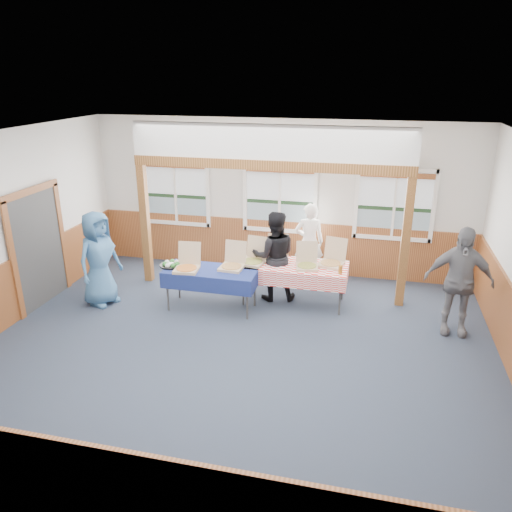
{
  "coord_description": "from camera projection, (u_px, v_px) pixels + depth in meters",
  "views": [
    {
      "loc": [
        1.85,
        -6.46,
        4.09
      ],
      "look_at": [
        0.08,
        1.0,
        1.22
      ],
      "focal_mm": 35.0,
      "sensor_mm": 36.0,
      "label": 1
    }
  ],
  "objects": [
    {
      "name": "ceiling",
      "position": [
        233.0,
        141.0,
        6.6
      ],
      "size": [
        8.0,
        8.0,
        0.0
      ],
      "primitive_type": "plane",
      "rotation": [
        3.14,
        0.0,
        0.0
      ],
      "color": "white",
      "rests_on": "wall_back"
    },
    {
      "name": "pizza_box_d",
      "position": [
        277.0,
        256.0,
        9.32
      ],
      "size": [
        0.44,
        0.52,
        0.43
      ],
      "rotation": [
        0.0,
        0.0,
        0.1
      ],
      "color": "tan",
      "rests_on": "table_right"
    },
    {
      "name": "drink_glass",
      "position": [
        340.0,
        270.0,
        8.65
      ],
      "size": [
        0.07,
        0.07,
        0.15
      ],
      "primitive_type": "cylinder",
      "color": "#9E601A",
      "rests_on": "table_right"
    },
    {
      "name": "woman_black",
      "position": [
        274.0,
        256.0,
        9.23
      ],
      "size": [
        0.96,
        0.83,
        1.71
      ],
      "primitive_type": "imported",
      "rotation": [
        0.0,
        0.0,
        3.4
      ],
      "color": "black",
      "rests_on": "floor"
    },
    {
      "name": "window_right",
      "position": [
        395.0,
        201.0,
        9.79
      ],
      "size": [
        1.56,
        0.1,
        1.46
      ],
      "color": "white",
      "rests_on": "wall_back"
    },
    {
      "name": "wainscot_front",
      "position": [
        129.0,
        501.0,
        4.36
      ],
      "size": [
        7.98,
        0.05,
        1.1
      ],
      "primitive_type": "cube",
      "color": "brown",
      "rests_on": "floor"
    },
    {
      "name": "pizza_box_c",
      "position": [
        253.0,
        260.0,
        9.14
      ],
      "size": [
        0.48,
        0.56,
        0.45
      ],
      "rotation": [
        0.0,
        0.0,
        -0.15
      ],
      "color": "tan",
      "rests_on": "table_right"
    },
    {
      "name": "wainscot_left",
      "position": [
        8.0,
        294.0,
        8.39
      ],
      "size": [
        0.05,
        6.98,
        1.1
      ],
      "primitive_type": "cube",
      "color": "brown",
      "rests_on": "floor"
    },
    {
      "name": "pizza_box_a",
      "position": [
        187.0,
        266.0,
        8.83
      ],
      "size": [
        0.46,
        0.54,
        0.45
      ],
      "rotation": [
        0.0,
        0.0,
        0.1
      ],
      "color": "tan",
      "rests_on": "table_left"
    },
    {
      "name": "window_mid",
      "position": [
        280.0,
        194.0,
        10.28
      ],
      "size": [
        1.56,
        0.1,
        1.46
      ],
      "color": "white",
      "rests_on": "wall_back"
    },
    {
      "name": "cross_beam",
      "position": [
        268.0,
        165.0,
        8.95
      ],
      "size": [
        5.15,
        0.18,
        0.18
      ],
      "primitive_type": "cube",
      "color": "#5A3514",
      "rests_on": "post_left"
    },
    {
      "name": "table_left",
      "position": [
        211.0,
        273.0,
        8.88
      ],
      "size": [
        1.68,
        0.81,
        0.76
      ],
      "rotation": [
        0.0,
        0.0,
        -0.05
      ],
      "color": "#383838",
      "rests_on": "floor"
    },
    {
      "name": "window_left",
      "position": [
        175.0,
        189.0,
        10.78
      ],
      "size": [
        1.56,
        0.1,
        1.46
      ],
      "color": "white",
      "rests_on": "wall_back"
    },
    {
      "name": "post_left",
      "position": [
        145.0,
        224.0,
        9.94
      ],
      "size": [
        0.15,
        0.15,
        2.4
      ],
      "primitive_type": "cube",
      "color": "#5A3514",
      "rests_on": "floor"
    },
    {
      "name": "veggie_tray",
      "position": [
        171.0,
        264.0,
        9.01
      ],
      "size": [
        0.42,
        0.42,
        0.09
      ],
      "color": "black",
      "rests_on": "table_left"
    },
    {
      "name": "wall_back",
      "position": [
        280.0,
        198.0,
        10.35
      ],
      "size": [
        8.0,
        0.0,
        8.0
      ],
      "primitive_type": "plane",
      "rotation": [
        1.57,
        0.0,
        0.0
      ],
      "color": "silver",
      "rests_on": "floor"
    },
    {
      "name": "woman_white",
      "position": [
        309.0,
        242.0,
        10.11
      ],
      "size": [
        0.66,
        0.5,
        1.62
      ],
      "primitive_type": "imported",
      "rotation": [
        0.0,
        0.0,
        3.34
      ],
      "color": "white",
      "rests_on": "floor"
    },
    {
      "name": "cased_opening",
      "position": [
        38.0,
        249.0,
        9.03
      ],
      "size": [
        0.06,
        1.3,
        2.1
      ],
      "primitive_type": "cube",
      "color": "#383838",
      "rests_on": "wall_left"
    },
    {
      "name": "wall_front",
      "position": [
        116.0,
        403.0,
        3.97
      ],
      "size": [
        8.0,
        0.0,
        8.0
      ],
      "primitive_type": "plane",
      "rotation": [
        -1.57,
        0.0,
        0.0
      ],
      "color": "silver",
      "rests_on": "floor"
    },
    {
      "name": "post_right",
      "position": [
        405.0,
        243.0,
        8.86
      ],
      "size": [
        0.15,
        0.15,
        2.4
      ],
      "primitive_type": "cube",
      "color": "#5A3514",
      "rests_on": "floor"
    },
    {
      "name": "pizza_box_f",
      "position": [
        331.0,
        261.0,
        9.05
      ],
      "size": [
        0.53,
        0.59,
        0.46
      ],
      "rotation": [
        0.0,
        0.0,
        -0.24
      ],
      "color": "tan",
      "rests_on": "table_right"
    },
    {
      "name": "pizza_box_e",
      "position": [
        307.0,
        264.0,
        8.95
      ],
      "size": [
        0.46,
        0.53,
        0.42
      ],
      "rotation": [
        0.0,
        0.0,
        0.18
      ],
      "color": "tan",
      "rests_on": "table_right"
    },
    {
      "name": "person_grey",
      "position": [
        459.0,
        281.0,
        7.99
      ],
      "size": [
        1.08,
        0.46,
        1.83
      ],
      "primitive_type": "imported",
      "rotation": [
        0.0,
        0.0,
        -0.01
      ],
      "color": "slate",
      "rests_on": "floor"
    },
    {
      "name": "floor",
      "position": [
        236.0,
        351.0,
        7.72
      ],
      "size": [
        8.0,
        8.0,
        0.0
      ],
      "primitive_type": "plane",
      "color": "#252A3D",
      "rests_on": "ground"
    },
    {
      "name": "wainscot_back",
      "position": [
        279.0,
        246.0,
        10.7
      ],
      "size": [
        7.98,
        0.05,
        1.1
      ],
      "primitive_type": "cube",
      "color": "brown",
      "rests_on": "floor"
    },
    {
      "name": "pizza_box_b",
      "position": [
        232.0,
        265.0,
        8.91
      ],
      "size": [
        0.43,
        0.52,
        0.44
      ],
      "rotation": [
        0.0,
        0.0,
        -0.05
      ],
      "color": "tan",
      "rests_on": "table_left"
    },
    {
      "name": "table_right",
      "position": [
        294.0,
        267.0,
        9.11
      ],
      "size": [
        1.96,
        0.91,
        0.76
      ],
      "rotation": [
        0.0,
        0.0,
        -0.03
      ],
      "color": "#383838",
      "rests_on": "floor"
    },
    {
      "name": "man_blue",
      "position": [
        99.0,
        259.0,
        9.03
      ],
      "size": [
        0.82,
        1.0,
        1.76
      ],
      "primitive_type": "imported",
      "rotation": [
        0.0,
        0.0,
        1.22
      ],
      "color": "teal",
      "rests_on": "floor"
    }
  ]
}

